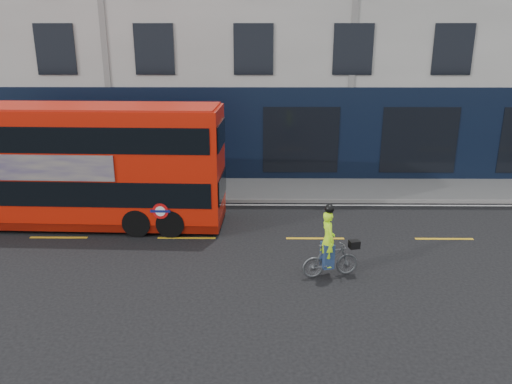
{
  "coord_description": "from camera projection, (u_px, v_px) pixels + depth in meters",
  "views": [
    {
      "loc": [
        6.29,
        -12.85,
        6.0
      ],
      "look_at": [
        6.16,
        1.49,
        1.51
      ],
      "focal_mm": 35.0,
      "sensor_mm": 36.0,
      "label": 1
    }
  ],
  "objects": [
    {
      "name": "bus",
      "position": [
        73.0,
        165.0,
        16.13
      ],
      "size": [
        9.88,
        2.6,
        3.95
      ],
      "rotation": [
        0.0,
        0.0,
        -0.04
      ],
      "color": "red",
      "rests_on": "ground"
    },
    {
      "name": "kerb",
      "position": [
        94.0,
        200.0,
        18.87
      ],
      "size": [
        60.0,
        0.12,
        0.13
      ],
      "primitive_type": "cube",
      "color": "gray",
      "rests_on": "ground"
    },
    {
      "name": "building_terrace",
      "position": [
        132.0,
        4.0,
        24.23
      ],
      "size": [
        50.0,
        10.07,
        15.0
      ],
      "color": "#BAB7AF",
      "rests_on": "ground"
    },
    {
      "name": "cyclist",
      "position": [
        330.0,
        253.0,
        12.85
      ],
      "size": [
        1.57,
        0.76,
        1.99
      ],
      "rotation": [
        0.0,
        0.0,
        0.23
      ],
      "color": "#4F5254",
      "rests_on": "ground"
    },
    {
      "name": "pavement",
      "position": [
        106.0,
        189.0,
        20.3
      ],
      "size": [
        60.0,
        3.0,
        0.12
      ],
      "primitive_type": "cube",
      "color": "slate",
      "rests_on": "ground"
    },
    {
      "name": "lane_dashes",
      "position": [
        59.0,
        237.0,
        15.55
      ],
      "size": [
        58.0,
        0.12,
        0.01
      ],
      "primitive_type": null,
      "color": "#C29116",
      "rests_on": "ground"
    },
    {
      "name": "ground",
      "position": [
        38.0,
        258.0,
        14.12
      ],
      "size": [
        120.0,
        120.0,
        0.0
      ],
      "primitive_type": "plane",
      "color": "black",
      "rests_on": "ground"
    },
    {
      "name": "road_edge_line",
      "position": [
        92.0,
        204.0,
        18.6
      ],
      "size": [
        58.0,
        0.1,
        0.01
      ],
      "primitive_type": "cube",
      "color": "silver",
      "rests_on": "ground"
    }
  ]
}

